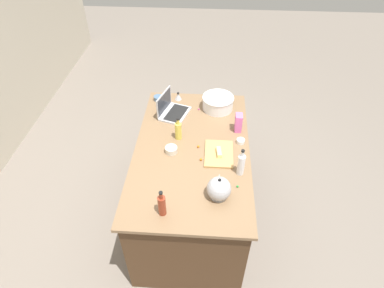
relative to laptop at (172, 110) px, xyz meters
The scene contains 19 objects.
ground_plane 1.09m from the laptop, 154.69° to the right, with size 12.00×12.00×0.00m, color slate.
island_counter 0.73m from the laptop, 154.69° to the right, with size 1.70×0.99×0.90m.
laptop is the anchor object (origin of this frame).
mixing_bowl_large 0.46m from the laptop, 75.06° to the right, with size 0.31×0.31×0.14m.
bottle_oil 0.38m from the laptop, 164.23° to the right, with size 0.06×0.06×0.22m.
bottle_soy 1.18m from the laptop, behind, with size 0.06×0.06×0.23m.
bottle_vinegar 0.98m from the laptop, 140.04° to the right, with size 0.06×0.06×0.25m.
kettle 1.10m from the laptop, 155.15° to the right, with size 0.21×0.18×0.20m.
cutting_board 0.72m from the laptop, 139.97° to the right, with size 0.33×0.24×0.02m, color tan.
butter_stick_left 0.72m from the laptop, 140.49° to the right, with size 0.11×0.04×0.04m, color #F4E58C.
ramekin_small 0.55m from the laptop, behind, with size 0.10×0.10×0.05m, color beige.
ramekin_medium 0.28m from the laptop, 36.04° to the left, with size 0.09×0.09×0.05m, color slate.
ramekin_wide 0.76m from the laptop, 120.65° to the right, with size 0.07×0.07×0.04m, color white.
kitchen_timer 0.26m from the laptop, ahead, with size 0.07×0.07×0.08m.
candy_bag 0.67m from the laptop, 108.50° to the right, with size 0.09×0.06×0.17m, color pink.
candy_0 0.55m from the laptop, 148.91° to the right, with size 0.02×0.02×0.02m, color orange.
candy_1 0.70m from the laptop, 153.53° to the right, with size 0.02×0.02×0.02m, color orange.
candy_2 0.28m from the laptop, 73.04° to the right, with size 0.01×0.01×0.01m, color #CC3399.
candy_3 1.08m from the laptop, 146.12° to the right, with size 0.02×0.02×0.02m, color green.
Camera 1 is at (-2.05, -0.14, 2.79)m, focal length 30.32 mm.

